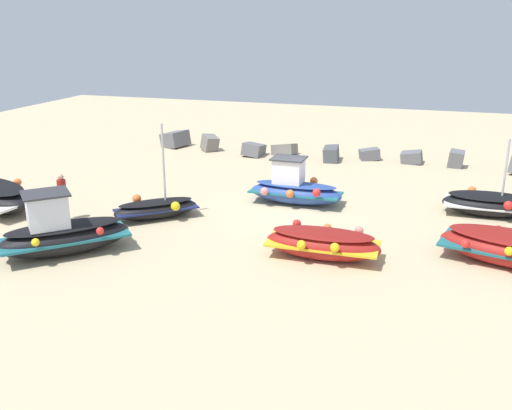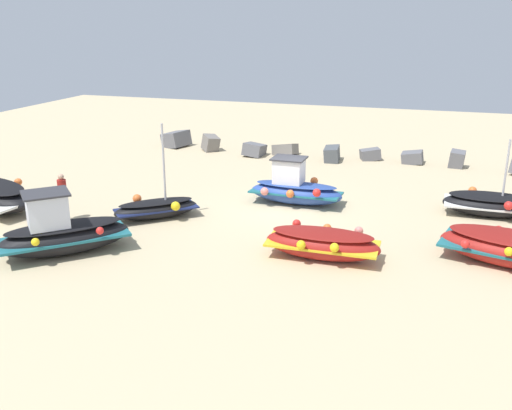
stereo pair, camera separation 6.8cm
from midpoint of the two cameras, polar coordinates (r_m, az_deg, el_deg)
name	(u,v)px [view 2 (the right image)]	position (r m, az deg, el deg)	size (l,w,h in m)	color
ground_plane	(288,208)	(22.95, 3.25, -0.30)	(56.51, 56.51, 0.00)	#C6B289
fishing_boat_0	(322,243)	(18.15, 6.68, -3.79)	(3.63, 1.79, 0.94)	maroon
fishing_boat_1	(156,208)	(21.99, -9.73, -0.31)	(3.17, 2.98, 3.59)	black
fishing_boat_2	(295,189)	(23.38, 3.94, 1.63)	(3.82, 2.10, 1.93)	#2D4C9E
fishing_boat_5	(489,204)	(23.65, 22.11, 0.09)	(3.39, 1.99, 3.01)	black
fishing_boat_6	(62,233)	(19.30, -18.50, -2.63)	(4.00, 3.94, 2.11)	black
person_walking	(63,193)	(22.42, -18.48, 1.09)	(0.32, 0.32, 1.78)	brown
breakwater_rocks	(318,151)	(31.26, 6.17, 5.30)	(20.44, 2.58, 1.15)	slate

